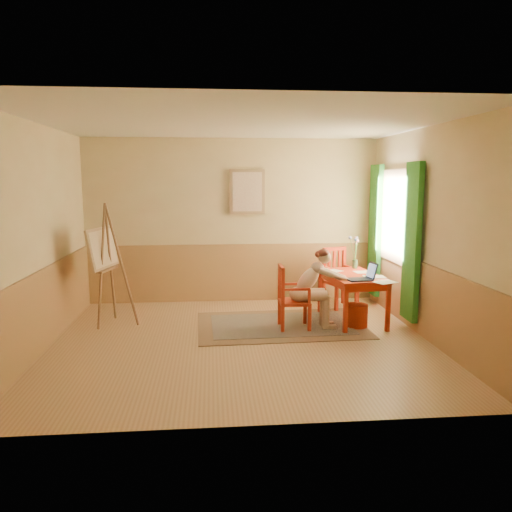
{
  "coord_description": "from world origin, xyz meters",
  "views": [
    {
      "loc": [
        -0.37,
        -6.22,
        2.11
      ],
      "look_at": [
        0.25,
        0.55,
        1.05
      ],
      "focal_mm": 34.56,
      "sensor_mm": 36.0,
      "label": 1
    }
  ],
  "objects": [
    {
      "name": "papers",
      "position": [
        1.84,
        0.67,
        0.72
      ],
      "size": [
        0.89,
        1.2,
        0.0
      ],
      "color": "white",
      "rests_on": "table"
    },
    {
      "name": "table",
      "position": [
        1.71,
        0.77,
        0.63
      ],
      "size": [
        0.84,
        1.27,
        0.72
      ],
      "color": "red",
      "rests_on": "room"
    },
    {
      "name": "wastebasket",
      "position": [
        1.7,
        0.49,
        0.17
      ],
      "size": [
        0.41,
        0.41,
        0.34
      ],
      "primitive_type": "cylinder",
      "rotation": [
        0.0,
        0.0,
        0.39
      ],
      "color": "red",
      "rests_on": "room"
    },
    {
      "name": "laptop",
      "position": [
        1.74,
        0.36,
        0.77
      ],
      "size": [
        0.43,
        0.3,
        0.24
      ],
      "color": "#1E2338",
      "rests_on": "table"
    },
    {
      "name": "figure",
      "position": [
        1.06,
        0.48,
        0.63
      ],
      "size": [
        0.84,
        0.37,
        1.15
      ],
      "color": "#D4AF8E",
      "rests_on": "room"
    },
    {
      "name": "chair_left",
      "position": [
        0.74,
        0.49,
        0.46
      ],
      "size": [
        0.43,
        0.41,
        0.92
      ],
      "color": "red",
      "rests_on": "room"
    },
    {
      "name": "wall_portrait",
      "position": [
        0.25,
        2.2,
        1.9
      ],
      "size": [
        0.6,
        0.05,
        0.76
      ],
      "color": "#A58159",
      "rests_on": "room"
    },
    {
      "name": "window",
      "position": [
        2.42,
        1.1,
        1.35
      ],
      "size": [
        0.12,
        2.01,
        2.2
      ],
      "color": "white",
      "rests_on": "room"
    },
    {
      "name": "wainscot",
      "position": [
        0.0,
        0.8,
        0.5
      ],
      "size": [
        5.0,
        4.5,
        1.0
      ],
      "color": "#B3834F",
      "rests_on": "room"
    },
    {
      "name": "room",
      "position": [
        0.0,
        0.0,
        1.4
      ],
      "size": [
        5.04,
        4.54,
        2.84
      ],
      "color": "tan",
      "rests_on": "ground"
    },
    {
      "name": "vase",
      "position": [
        1.88,
        1.27,
        0.96
      ],
      "size": [
        0.18,
        0.26,
        0.52
      ],
      "color": "#3F724C",
      "rests_on": "table"
    },
    {
      "name": "chair_back",
      "position": [
        1.73,
        1.66,
        0.49
      ],
      "size": [
        0.55,
        0.56,
        0.99
      ],
      "color": "red",
      "rests_on": "room"
    },
    {
      "name": "rug",
      "position": [
        0.62,
        0.67,
        0.01
      ],
      "size": [
        2.45,
        1.67,
        0.02
      ],
      "color": "#8C7251",
      "rests_on": "room"
    },
    {
      "name": "easel",
      "position": [
        -1.91,
        0.99,
        1.06
      ],
      "size": [
        0.67,
        0.8,
        1.78
      ],
      "color": "brown",
      "rests_on": "room"
    }
  ]
}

